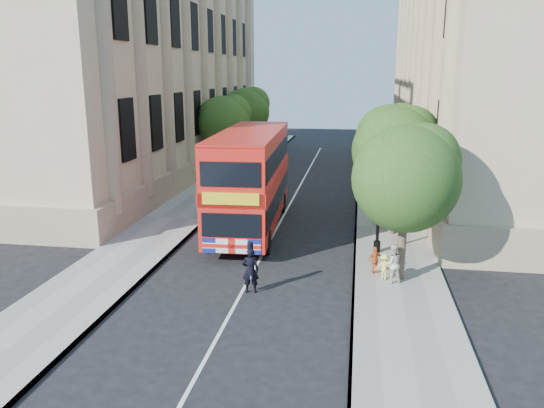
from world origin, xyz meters
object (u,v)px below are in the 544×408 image
at_px(woman_pedestrian, 392,263).
at_px(lamp_post, 379,200).
at_px(police_constable, 250,270).
at_px(box_van, 245,188).
at_px(double_decker_bus, 251,177).

bearing_deg(woman_pedestrian, lamp_post, -102.10).
bearing_deg(police_constable, woman_pedestrian, -173.59).
xyz_separation_m(lamp_post, box_van, (-7.28, 6.15, -1.03)).
distance_m(double_decker_bus, woman_pedestrian, 9.50).
height_order(lamp_post, box_van, lamp_post).
distance_m(lamp_post, double_decker_bus, 6.95).
xyz_separation_m(double_decker_bus, police_constable, (1.60, -7.96, -1.88)).
xyz_separation_m(box_van, police_constable, (2.59, -11.15, -0.63)).
relative_size(box_van, police_constable, 3.20).
height_order(police_constable, woman_pedestrian, police_constable).
bearing_deg(double_decker_bus, box_van, 104.43).
bearing_deg(woman_pedestrian, police_constable, -2.99).
bearing_deg(lamp_post, police_constable, -133.14).
xyz_separation_m(box_van, woman_pedestrian, (7.73, -9.62, -0.61)).
distance_m(box_van, woman_pedestrian, 12.36).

